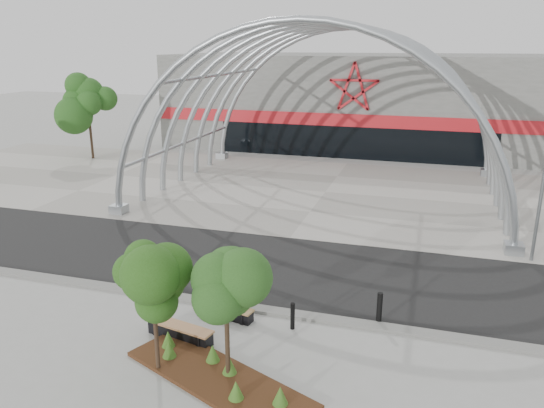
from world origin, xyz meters
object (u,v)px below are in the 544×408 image
at_px(street_tree_0, 152,283).
at_px(bench_0, 180,332).
at_px(signal_pole, 540,200).
at_px(bench_1, 225,311).
at_px(bollard_2, 208,287).
at_px(street_tree_1, 226,288).

distance_m(street_tree_0, bench_0, 3.05).
height_order(signal_pole, bench_1, signal_pole).
relative_size(bench_0, bollard_2, 2.34).
distance_m(signal_pole, bench_0, 15.59).
bearing_deg(bench_0, street_tree_1, -34.04).
bearing_deg(street_tree_1, bollard_2, 120.09).
bearing_deg(bollard_2, street_tree_0, -85.06).
height_order(signal_pole, bench_0, signal_pole).
relative_size(street_tree_0, bollard_2, 3.78).
bearing_deg(bollard_2, bench_0, -85.42).
xyz_separation_m(street_tree_0, street_tree_1, (2.05, 0.23, 0.04)).
bearing_deg(street_tree_0, bollard_2, 94.94).
bearing_deg(bench_1, bench_0, -115.97).
distance_m(street_tree_1, bench_1, 4.35).
height_order(bench_0, bollard_2, bollard_2).
bearing_deg(street_tree_1, bench_1, 113.02).
xyz_separation_m(street_tree_0, bench_0, (-0.17, 1.73, -2.51)).
bearing_deg(bench_0, signal_pole, 40.85).
relative_size(signal_pole, bench_0, 2.20).
xyz_separation_m(signal_pole, bollard_2, (-11.85, -7.37, -2.22)).
bearing_deg(signal_pole, bench_1, -142.34).
bearing_deg(bench_1, street_tree_0, -101.06).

